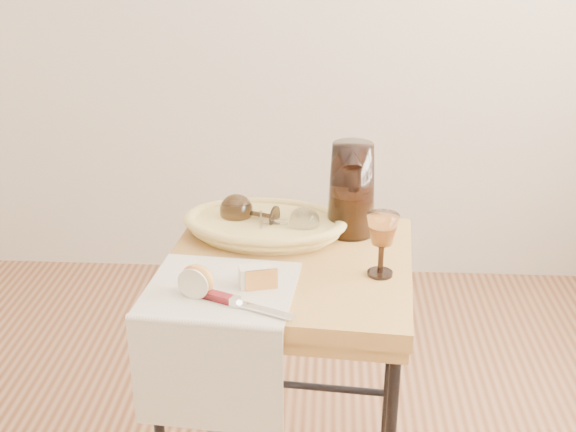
# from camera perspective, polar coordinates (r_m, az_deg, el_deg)

# --- Properties ---
(side_table) EXTENTS (0.61, 0.61, 0.72)m
(side_table) POSITION_cam_1_polar(r_m,az_deg,el_deg) (1.86, 0.04, -13.47)
(side_table) COLOR brown
(side_table) RESTS_ON floor
(tea_towel) EXTENTS (0.34, 0.31, 0.01)m
(tea_towel) POSITION_cam_1_polar(r_m,az_deg,el_deg) (1.55, -5.38, -5.78)
(tea_towel) COLOR white
(tea_towel) RESTS_ON side_table
(bread_basket) EXTENTS (0.38, 0.28, 0.05)m
(bread_basket) POSITION_cam_1_polar(r_m,az_deg,el_deg) (1.77, -1.84, -0.88)
(bread_basket) COLOR tan
(bread_basket) RESTS_ON side_table
(goblet_lying_a) EXTENTS (0.16, 0.13, 0.08)m
(goblet_lying_a) POSITION_cam_1_polar(r_m,az_deg,el_deg) (1.78, -2.83, 0.22)
(goblet_lying_a) COLOR #44311F
(goblet_lying_a) RESTS_ON bread_basket
(goblet_lying_b) EXTENTS (0.13, 0.09, 0.08)m
(goblet_lying_b) POSITION_cam_1_polar(r_m,az_deg,el_deg) (1.74, -0.17, -0.46)
(goblet_lying_b) COLOR white
(goblet_lying_b) RESTS_ON bread_basket
(pitcher) EXTENTS (0.17, 0.25, 0.27)m
(pitcher) POSITION_cam_1_polar(r_m,az_deg,el_deg) (1.77, 5.07, 2.15)
(pitcher) COLOR black
(pitcher) RESTS_ON side_table
(wine_goblet) EXTENTS (0.09, 0.09, 0.15)m
(wine_goblet) POSITION_cam_1_polar(r_m,az_deg,el_deg) (1.58, 7.44, -2.29)
(wine_goblet) COLOR white
(wine_goblet) RESTS_ON side_table
(apple_half) EXTENTS (0.08, 0.06, 0.07)m
(apple_half) POSITION_cam_1_polar(r_m,az_deg,el_deg) (1.51, -7.17, -5.01)
(apple_half) COLOR red
(apple_half) RESTS_ON tea_towel
(apple_wedge) EXTENTS (0.08, 0.05, 0.05)m
(apple_wedge) POSITION_cam_1_polar(r_m,az_deg,el_deg) (1.53, -2.58, -4.81)
(apple_wedge) COLOR beige
(apple_wedge) RESTS_ON tea_towel
(table_knife) EXTENTS (0.22, 0.11, 0.02)m
(table_knife) POSITION_cam_1_polar(r_m,az_deg,el_deg) (1.47, -3.92, -6.81)
(table_knife) COLOR silver
(table_knife) RESTS_ON tea_towel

